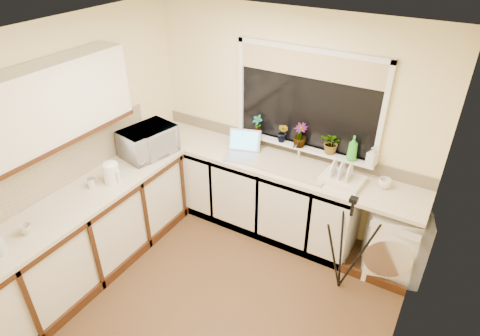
% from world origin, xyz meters
% --- Properties ---
extents(floor, '(3.20, 3.20, 0.00)m').
position_xyz_m(floor, '(0.00, 0.00, 0.00)').
color(floor, '#4E371F').
rests_on(floor, ground).
extents(ceiling, '(3.20, 3.20, 0.00)m').
position_xyz_m(ceiling, '(0.00, 0.00, 2.45)').
color(ceiling, white).
rests_on(ceiling, ground).
extents(wall_back, '(3.20, 0.00, 3.20)m').
position_xyz_m(wall_back, '(0.00, 1.50, 1.23)').
color(wall_back, '#F8E5A5').
rests_on(wall_back, ground).
extents(wall_front, '(3.20, 0.00, 3.20)m').
position_xyz_m(wall_front, '(0.00, -1.50, 1.23)').
color(wall_front, '#F8E5A5').
rests_on(wall_front, ground).
extents(wall_left, '(0.00, 3.00, 3.00)m').
position_xyz_m(wall_left, '(-1.60, 0.00, 1.23)').
color(wall_left, '#F8E5A5').
rests_on(wall_left, ground).
extents(wall_right, '(0.00, 3.00, 3.00)m').
position_xyz_m(wall_right, '(1.60, 0.00, 1.23)').
color(wall_right, '#F8E5A5').
rests_on(wall_right, ground).
extents(base_cabinet_back, '(2.55, 0.60, 0.86)m').
position_xyz_m(base_cabinet_back, '(-0.33, 1.20, 0.43)').
color(base_cabinet_back, silver).
rests_on(base_cabinet_back, floor).
extents(base_cabinet_left, '(0.54, 2.40, 0.86)m').
position_xyz_m(base_cabinet_left, '(-1.30, -0.30, 0.43)').
color(base_cabinet_left, silver).
rests_on(base_cabinet_left, floor).
extents(worktop_back, '(3.20, 0.60, 0.04)m').
position_xyz_m(worktop_back, '(0.00, 1.20, 0.88)').
color(worktop_back, beige).
rests_on(worktop_back, base_cabinet_back).
extents(worktop_left, '(0.60, 2.40, 0.04)m').
position_xyz_m(worktop_left, '(-1.30, -0.30, 0.88)').
color(worktop_left, beige).
rests_on(worktop_left, base_cabinet_left).
extents(upper_cabinet, '(0.28, 1.90, 0.70)m').
position_xyz_m(upper_cabinet, '(-1.44, -0.45, 1.80)').
color(upper_cabinet, silver).
rests_on(upper_cabinet, wall_left).
extents(splashback_left, '(0.02, 2.40, 0.45)m').
position_xyz_m(splashback_left, '(-1.59, -0.30, 1.12)').
color(splashback_left, beige).
rests_on(splashback_left, wall_left).
extents(splashback_back, '(3.20, 0.02, 0.14)m').
position_xyz_m(splashback_back, '(0.00, 1.49, 0.97)').
color(splashback_back, beige).
rests_on(splashback_back, wall_back).
extents(window_glass, '(1.50, 0.02, 1.00)m').
position_xyz_m(window_glass, '(0.20, 1.49, 1.55)').
color(window_glass, black).
rests_on(window_glass, wall_back).
extents(window_blind, '(1.50, 0.02, 0.25)m').
position_xyz_m(window_blind, '(0.20, 1.46, 1.92)').
color(window_blind, tan).
rests_on(window_blind, wall_back).
extents(windowsill, '(1.60, 0.14, 0.03)m').
position_xyz_m(windowsill, '(0.20, 1.43, 1.04)').
color(windowsill, white).
rests_on(windowsill, wall_back).
extents(sink, '(0.82, 0.46, 0.03)m').
position_xyz_m(sink, '(0.20, 1.20, 0.91)').
color(sink, tan).
rests_on(sink, worktop_back).
extents(faucet, '(0.03, 0.03, 0.24)m').
position_xyz_m(faucet, '(0.20, 1.38, 1.02)').
color(faucet, silver).
rests_on(faucet, worktop_back).
extents(washing_machine, '(0.66, 0.65, 0.77)m').
position_xyz_m(washing_machine, '(1.37, 1.21, 0.39)').
color(washing_machine, white).
rests_on(washing_machine, floor).
extents(laptop, '(0.44, 0.45, 0.25)m').
position_xyz_m(laptop, '(-0.38, 1.16, 0.97)').
color(laptop, '#A7A8AF').
rests_on(laptop, worktop_back).
extents(kettle, '(0.16, 0.16, 0.21)m').
position_xyz_m(kettle, '(-1.22, 0.03, 1.00)').
color(kettle, white).
rests_on(kettle, worktop_left).
extents(dish_rack, '(0.43, 0.33, 0.06)m').
position_xyz_m(dish_rack, '(0.76, 1.18, 0.93)').
color(dish_rack, silver).
rests_on(dish_rack, worktop_back).
extents(tripod, '(0.53, 0.53, 1.08)m').
position_xyz_m(tripod, '(1.00, 0.71, 0.54)').
color(tripod, black).
rests_on(tripod, floor).
extents(steel_jar, '(0.08, 0.08, 0.10)m').
position_xyz_m(steel_jar, '(-1.32, -0.14, 0.95)').
color(steel_jar, white).
rests_on(steel_jar, worktop_left).
extents(microwave, '(0.49, 0.64, 0.32)m').
position_xyz_m(microwave, '(-1.28, 0.65, 1.06)').
color(microwave, silver).
rests_on(microwave, worktop_left).
extents(plant_a, '(0.14, 0.11, 0.24)m').
position_xyz_m(plant_a, '(-0.33, 1.41, 1.17)').
color(plant_a, '#999999').
rests_on(plant_a, windowsill).
extents(plant_b, '(0.14, 0.13, 0.23)m').
position_xyz_m(plant_b, '(-0.01, 1.40, 1.16)').
color(plant_b, '#999999').
rests_on(plant_b, windowsill).
extents(plant_c, '(0.16, 0.16, 0.26)m').
position_xyz_m(plant_c, '(0.19, 1.40, 1.18)').
color(plant_c, '#999999').
rests_on(plant_c, windowsill).
extents(plant_d, '(0.25, 0.23, 0.24)m').
position_xyz_m(plant_d, '(0.54, 1.42, 1.17)').
color(plant_d, '#999999').
rests_on(plant_d, windowsill).
extents(soap_bottle_green, '(0.12, 0.12, 0.27)m').
position_xyz_m(soap_bottle_green, '(0.76, 1.40, 1.18)').
color(soap_bottle_green, green).
rests_on(soap_bottle_green, windowsill).
extents(soap_bottle_clear, '(0.11, 0.12, 0.20)m').
position_xyz_m(soap_bottle_clear, '(0.96, 1.41, 1.15)').
color(soap_bottle_clear, '#999999').
rests_on(soap_bottle_clear, windowsill).
extents(cup_back, '(0.16, 0.16, 0.10)m').
position_xyz_m(cup_back, '(1.14, 1.30, 0.95)').
color(cup_back, white).
rests_on(cup_back, worktop_back).
extents(cup_left, '(0.12, 0.12, 0.09)m').
position_xyz_m(cup_left, '(-1.27, -0.91, 0.95)').
color(cup_left, beige).
rests_on(cup_left, worktop_left).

